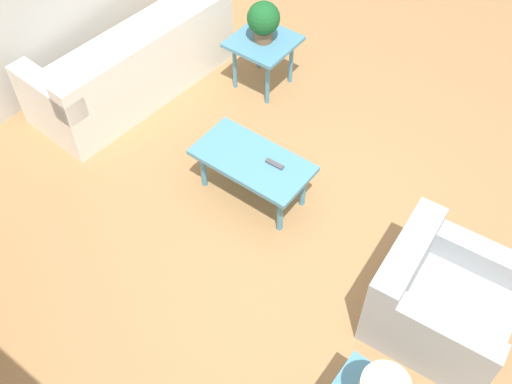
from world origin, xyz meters
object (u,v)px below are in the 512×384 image
Objects in this scene: sofa at (134,65)px; armchair at (439,300)px; side_table_plant at (263,47)px; potted_plant at (264,20)px; coffee_table at (252,164)px.

sofa is 2.21× the size of armchair.
side_table_plant is (2.53, -1.40, 0.17)m from armchair.
potted_plant is at bearing 180.00° from side_table_plant.
sofa is 1.26m from side_table_plant.
sofa is 5.26× the size of potted_plant.
potted_plant is (-0.00, 0.00, 0.29)m from side_table_plant.
sofa is at bearing 76.26° from armchair.
potted_plant reaches higher than coffee_table.
coffee_table is 1.67× the size of side_table_plant.
coffee_table is at bearing 122.88° from potted_plant.
side_table_plant is 1.47× the size of potted_plant.
side_table_plant is (-0.95, -0.81, 0.16)m from sofa.
armchair is at bearing 173.90° from coffee_table.
coffee_table is (-1.73, 0.41, 0.08)m from sofa.
coffee_table is (1.75, -0.19, 0.09)m from armchair.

